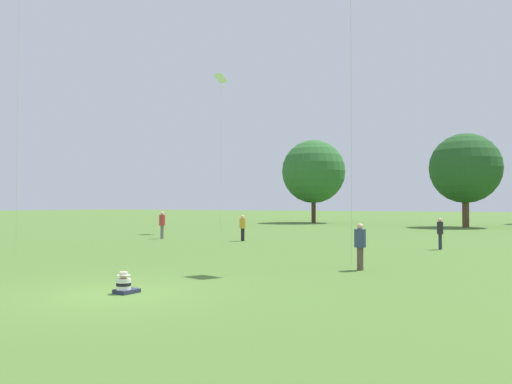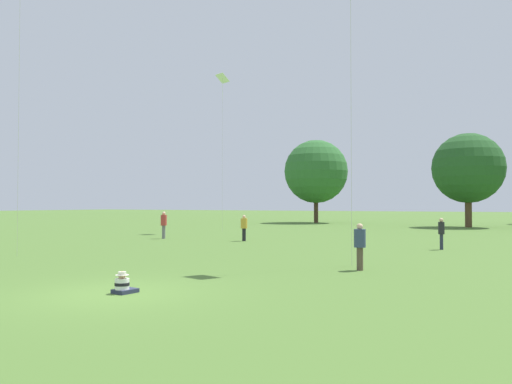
% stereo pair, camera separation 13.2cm
% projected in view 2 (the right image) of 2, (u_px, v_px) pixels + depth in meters
% --- Properties ---
extents(ground_plane, '(300.00, 300.00, 0.00)m').
position_uv_depth(ground_plane, '(114.00, 294.00, 12.24)').
color(ground_plane, '#4C702D').
extents(seated_toddler, '(0.50, 0.60, 0.55)m').
position_uv_depth(seated_toddler, '(123.00, 285.00, 12.31)').
color(seated_toddler, '#282D47').
rests_on(seated_toddler, ground).
extents(person_standing_0, '(0.55, 0.55, 1.73)m').
position_uv_depth(person_standing_0, '(164.00, 223.00, 31.92)').
color(person_standing_0, slate).
rests_on(person_standing_0, ground).
extents(person_standing_1, '(0.40, 0.40, 1.53)m').
position_uv_depth(person_standing_1, '(441.00, 231.00, 24.18)').
color(person_standing_1, '#282D42').
rests_on(person_standing_1, ground).
extents(person_standing_2, '(0.40, 0.40, 1.55)m').
position_uv_depth(person_standing_2, '(244.00, 226.00, 29.86)').
color(person_standing_2, black).
rests_on(person_standing_2, ground).
extents(person_standing_4, '(0.47, 0.47, 1.56)m').
position_uv_depth(person_standing_4, '(360.00, 243.00, 16.61)').
color(person_standing_4, brown).
rests_on(person_standing_4, ground).
extents(kite_1, '(1.14, 1.03, 12.44)m').
position_uv_depth(kite_1, '(222.00, 84.00, 39.23)').
color(kite_1, white).
rests_on(kite_1, ground).
extents(distant_tree_1, '(6.71, 6.71, 9.03)m').
position_uv_depth(distant_tree_1, '(468.00, 168.00, 47.72)').
color(distant_tree_1, brown).
rests_on(distant_tree_1, ground).
extents(distant_tree_2, '(7.53, 7.53, 9.87)m').
position_uv_depth(distant_tree_2, '(316.00, 172.00, 59.36)').
color(distant_tree_2, '#473323').
rests_on(distant_tree_2, ground).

